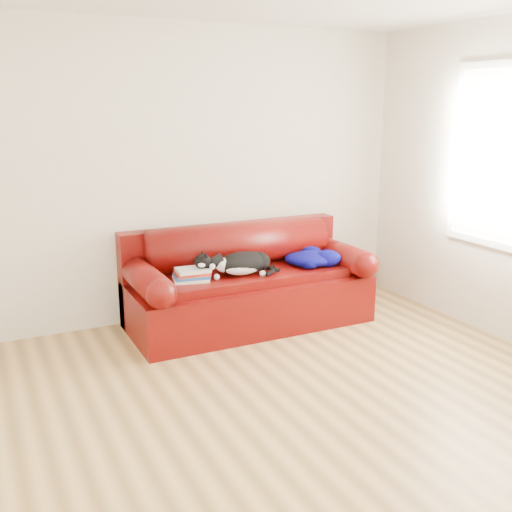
{
  "coord_description": "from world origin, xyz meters",
  "views": [
    {
      "loc": [
        -1.68,
        -3.07,
        1.92
      ],
      "look_at": [
        0.48,
        1.35,
        0.66
      ],
      "focal_mm": 42.0,
      "sensor_mm": 36.0,
      "label": 1
    }
  ],
  "objects_px": {
    "sofa_base": "(249,298)",
    "book_stack": "(192,275)",
    "cat": "(243,264)",
    "blanket": "(312,258)"
  },
  "relations": [
    {
      "from": "book_stack",
      "to": "blanket",
      "type": "distance_m",
      "value": 1.14
    },
    {
      "from": "book_stack",
      "to": "blanket",
      "type": "relative_size",
      "value": 0.64
    },
    {
      "from": "sofa_base",
      "to": "book_stack",
      "type": "bearing_deg",
      "value": -171.94
    },
    {
      "from": "sofa_base",
      "to": "cat",
      "type": "relative_size",
      "value": 3.13
    },
    {
      "from": "book_stack",
      "to": "sofa_base",
      "type": "bearing_deg",
      "value": 8.06
    },
    {
      "from": "cat",
      "to": "blanket",
      "type": "bearing_deg",
      "value": 7.62
    },
    {
      "from": "blanket",
      "to": "sofa_base",
      "type": "bearing_deg",
      "value": 170.86
    },
    {
      "from": "book_stack",
      "to": "blanket",
      "type": "bearing_deg",
      "value": -0.78
    },
    {
      "from": "sofa_base",
      "to": "cat",
      "type": "bearing_deg",
      "value": -135.47
    },
    {
      "from": "book_stack",
      "to": "cat",
      "type": "distance_m",
      "value": 0.46
    }
  ]
}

